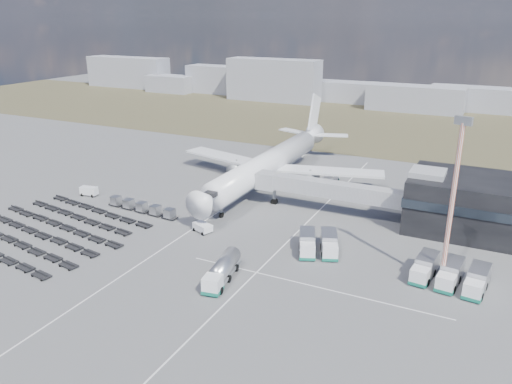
% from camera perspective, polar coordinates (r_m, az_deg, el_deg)
% --- Properties ---
extents(ground, '(420.00, 420.00, 0.00)m').
position_cam_1_polar(ground, '(91.33, -6.79, -4.83)').
color(ground, '#565659').
rests_on(ground, ground).
extents(grass_strip, '(420.00, 90.00, 0.01)m').
position_cam_1_polar(grass_strip, '(188.95, 11.65, 7.69)').
color(grass_strip, '#48422B').
rests_on(grass_strip, ground).
extents(lane_markings, '(47.12, 110.00, 0.01)m').
position_cam_1_polar(lane_markings, '(89.22, -0.43, -5.29)').
color(lane_markings, silver).
rests_on(lane_markings, ground).
extents(terminal, '(30.40, 16.40, 11.00)m').
position_cam_1_polar(terminal, '(98.75, 25.63, -1.51)').
color(terminal, black).
rests_on(terminal, ground).
extents(jet_bridge, '(30.30, 3.80, 7.05)m').
position_cam_1_polar(jet_bridge, '(100.13, 7.19, 0.48)').
color(jet_bridge, '#939399').
rests_on(jet_bridge, ground).
extents(airliner, '(51.59, 64.53, 17.62)m').
position_cam_1_polar(airliner, '(116.25, 1.75, 3.45)').
color(airliner, white).
rests_on(airliner, ground).
extents(skyline, '(321.61, 25.89, 23.45)m').
position_cam_1_polar(skyline, '(224.53, 16.55, 11.21)').
color(skyline, '#90919D').
rests_on(skyline, ground).
extents(fuel_tanker, '(4.30, 10.59, 3.33)m').
position_cam_1_polar(fuel_tanker, '(75.20, -3.91, -8.94)').
color(fuel_tanker, white).
rests_on(fuel_tanker, ground).
extents(pushback_tug, '(4.16, 3.25, 1.61)m').
position_cam_1_polar(pushback_tug, '(91.94, -6.12, -4.09)').
color(pushback_tug, white).
rests_on(pushback_tug, ground).
extents(utility_van, '(3.97, 2.25, 2.05)m').
position_cam_1_polar(utility_van, '(115.42, -18.55, 0.07)').
color(utility_van, white).
rests_on(utility_van, ground).
extents(catering_truck, '(2.88, 6.10, 2.72)m').
position_cam_1_polar(catering_truck, '(118.09, 8.65, 1.51)').
color(catering_truck, white).
rests_on(catering_truck, ground).
extents(service_trucks_near, '(8.51, 9.20, 3.00)m').
position_cam_1_polar(service_trucks_near, '(84.12, 7.12, -5.85)').
color(service_trucks_near, white).
rests_on(service_trucks_near, ground).
extents(service_trucks_far, '(10.78, 8.64, 3.03)m').
position_cam_1_polar(service_trucks_far, '(79.44, 21.30, -8.72)').
color(service_trucks_far, white).
rests_on(service_trucks_far, ground).
extents(uld_row, '(17.19, 2.97, 1.88)m').
position_cam_1_polar(uld_row, '(102.83, -12.91, -1.68)').
color(uld_row, black).
rests_on(uld_row, ground).
extents(baggage_dollies, '(35.93, 28.40, 0.77)m').
position_cam_1_polar(baggage_dollies, '(99.91, -22.89, -3.88)').
color(baggage_dollies, black).
rests_on(baggage_dollies, ground).
extents(floodlight_mast, '(2.38, 1.93, 25.02)m').
position_cam_1_polar(floodlight_mast, '(74.55, 21.46, -1.41)').
color(floodlight_mast, '#BF3F1E').
rests_on(floodlight_mast, ground).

